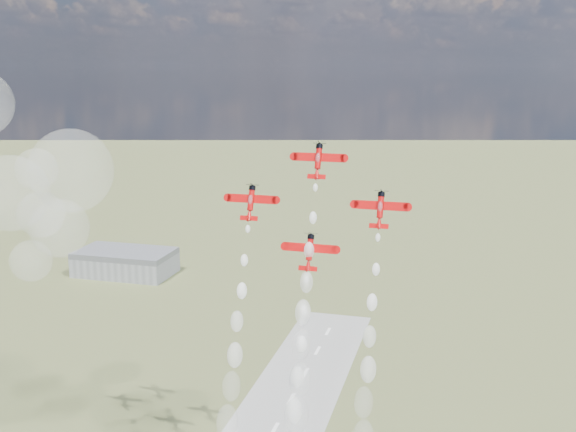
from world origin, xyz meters
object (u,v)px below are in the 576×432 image
at_px(plane_lead, 318,160).
at_px(plane_left, 251,202).
at_px(plane_right, 380,209).
at_px(plane_slot, 310,251).
at_px(hangar, 125,262).

relative_size(plane_lead, plane_left, 1.00).
height_order(plane_right, plane_slot, plane_right).
distance_m(hangar, plane_right, 236.84).
height_order(plane_lead, plane_left, plane_lead).
bearing_deg(plane_lead, plane_left, -165.12).
relative_size(plane_lead, plane_slot, 1.00).
bearing_deg(plane_right, hangar, 133.13).
xyz_separation_m(hangar, plane_left, (124.86, -164.84, 71.23)).
distance_m(plane_lead, plane_right, 18.05).
relative_size(hangar, plane_left, 4.28).
bearing_deg(plane_left, plane_right, 0.00).
relative_size(hangar, plane_slot, 4.28).
relative_size(plane_left, plane_right, 1.00).
bearing_deg(hangar, plane_right, -46.87).
distance_m(plane_left, plane_slot, 18.05).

